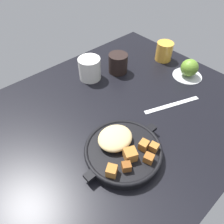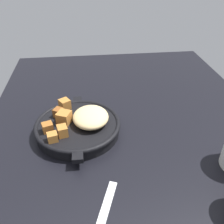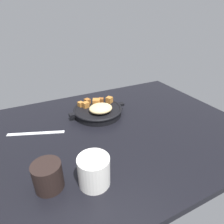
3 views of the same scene
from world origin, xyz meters
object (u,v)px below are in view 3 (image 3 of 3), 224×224
at_px(butter_knife, 36,133).
at_px(coffee_mug_dark, 48,176).
at_px(ceramic_mug_white, 94,171).
at_px(cast_iron_skillet, 98,110).

xyz_separation_m(butter_knife, coffee_mug_dark, (-0.00, 0.28, 0.04)).
height_order(butter_knife, ceramic_mug_white, ceramic_mug_white).
xyz_separation_m(butter_knife, ceramic_mug_white, (-0.12, 0.32, 0.04)).
bearing_deg(butter_knife, cast_iron_skillet, -153.00).
relative_size(cast_iron_skillet, ceramic_mug_white, 3.00).
distance_m(butter_knife, coffee_mug_dark, 0.28).
height_order(butter_knife, coffee_mug_dark, coffee_mug_dark).
bearing_deg(cast_iron_skillet, butter_knife, 6.39).
bearing_deg(coffee_mug_dark, cast_iron_skillet, -131.24).
relative_size(butter_knife, ceramic_mug_white, 2.47).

